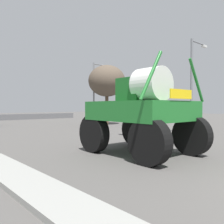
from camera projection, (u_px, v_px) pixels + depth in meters
The scene contains 7 objects.
ground_plane at pixel (28, 133), 18.73m from camera, with size 120.00×120.00×0.00m, color #4C4947.
median_island at pixel (57, 200), 5.16m from camera, with size 1.20×11.72×0.15m, color gray.
oversize_sprayer at pixel (142, 112), 10.55m from camera, with size 4.14×5.16×4.15m.
traffic_signal_near_right at pixel (129, 95), 16.11m from camera, with size 0.24×0.54×3.96m.
streetlight_near_right at pixel (193, 81), 17.56m from camera, with size 2.19×0.24×7.11m.
streetlight_far_right at pixel (95, 90), 27.21m from camera, with size 1.82×0.24×7.15m.
bare_tree_right at pixel (107, 81), 27.19m from camera, with size 4.25×4.25×6.87m.
Camera 1 is at (-7.51, -0.36, 2.13)m, focal length 37.87 mm.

